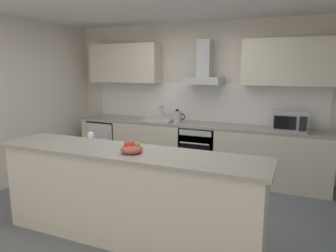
{
  "coord_description": "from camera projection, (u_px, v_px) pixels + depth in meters",
  "views": [
    {
      "loc": [
        1.65,
        -3.26,
        1.82
      ],
      "look_at": [
        0.01,
        0.53,
        1.05
      ],
      "focal_mm": 33.22,
      "sensor_mm": 36.0,
      "label": 1
    }
  ],
  "objects": [
    {
      "name": "wine_glass",
      "position": [
        91.0,
        137.0,
        3.22
      ],
      "size": [
        0.08,
        0.08,
        0.18
      ],
      "color": "silver",
      "rests_on": "counter_island"
    },
    {
      "name": "refrigerator",
      "position": [
        108.0,
        142.0,
        6.0
      ],
      "size": [
        0.58,
        0.6,
        0.85
      ],
      "color": "white",
      "rests_on": "ground"
    },
    {
      "name": "upper_cabinets",
      "position": [
        198.0,
        63.0,
        5.22
      ],
      "size": [
        4.22,
        0.32,
        0.7
      ],
      "color": "beige"
    },
    {
      "name": "kettle",
      "position": [
        177.0,
        117.0,
        5.3
      ],
      "size": [
        0.29,
        0.15,
        0.24
      ],
      "color": "#B7BABC",
      "rests_on": "counter_back"
    },
    {
      "name": "backsplash_tile",
      "position": [
        200.0,
        102.0,
        5.48
      ],
      "size": [
        4.13,
        0.02,
        0.66
      ],
      "primitive_type": "cube",
      "color": "white"
    },
    {
      "name": "wall_back",
      "position": [
        202.0,
        98.0,
        5.53
      ],
      "size": [
        5.86,
        0.12,
        2.6
      ],
      "primitive_type": "cube",
      "color": "silver",
      "rests_on": "ground"
    },
    {
      "name": "microwave",
      "position": [
        290.0,
        121.0,
        4.6
      ],
      "size": [
        0.5,
        0.38,
        0.3
      ],
      "color": "#B7BABC",
      "rests_on": "counter_back"
    },
    {
      "name": "oven",
      "position": [
        200.0,
        150.0,
        5.28
      ],
      "size": [
        0.6,
        0.62,
        0.8
      ],
      "color": "slate",
      "rests_on": "ground"
    },
    {
      "name": "fruit_bowl",
      "position": [
        132.0,
        149.0,
        3.06
      ],
      "size": [
        0.22,
        0.22,
        0.13
      ],
      "color": "#B24C47",
      "rests_on": "counter_island"
    },
    {
      "name": "counter_back",
      "position": [
        194.0,
        149.0,
        5.35
      ],
      "size": [
        4.28,
        0.6,
        0.9
      ],
      "color": "beige",
      "rests_on": "ground"
    },
    {
      "name": "wall_left",
      "position": [
        1.0,
        103.0,
        4.65
      ],
      "size": [
        0.12,
        4.99,
        2.6
      ],
      "primitive_type": "cube",
      "color": "silver",
      "rests_on": "ground"
    },
    {
      "name": "counter_island",
      "position": [
        126.0,
        196.0,
        3.26
      ],
      "size": [
        2.92,
        0.64,
        1.0
      ],
      "color": "beige",
      "rests_on": "ground"
    },
    {
      "name": "ground",
      "position": [
        151.0,
        215.0,
        3.92
      ],
      "size": [
        5.86,
        4.99,
        0.02
      ],
      "primitive_type": "cube",
      "color": "slate"
    },
    {
      "name": "range_hood",
      "position": [
        204.0,
        70.0,
        5.15
      ],
      "size": [
        0.62,
        0.45,
        0.72
      ],
      "color": "#B7BABC"
    },
    {
      "name": "sink",
      "position": [
        160.0,
        119.0,
        5.5
      ],
      "size": [
        0.5,
        0.4,
        0.26
      ],
      "color": "silver",
      "rests_on": "counter_back"
    }
  ]
}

